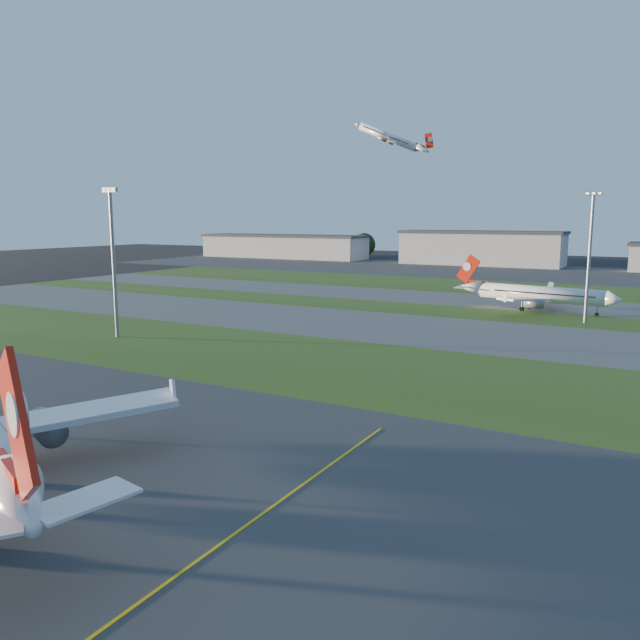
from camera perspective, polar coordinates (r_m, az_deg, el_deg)
The scene contains 18 objects.
ground at distance 43.00m, azimuth -18.73°, elevation -19.95°, with size 700.00×700.00×0.00m, color black.
apron_near at distance 42.99m, azimuth -18.73°, elevation -19.94°, with size 300.00×70.00×0.01m, color #333335.
grass_strip_a at distance 84.31m, azimuth 8.48°, elevation -5.00°, with size 300.00×34.00×0.01m, color #32501A.
taxiway_a at distance 115.12m, azimuth 14.33°, elevation -1.34°, with size 300.00×32.00×0.01m, color #515154.
grass_strip_b at distance 139.12m, azimuth 17.00°, elevation 0.34°, with size 300.00×18.00×0.01m, color #32501A.
taxiway_b at distance 160.50m, azimuth 18.69°, elevation 1.40°, with size 300.00×26.00×0.01m, color #515154.
grass_strip_c at distance 192.83m, azimuth 20.51°, elevation 2.55°, with size 300.00×40.00×0.01m, color #32501A.
apron_far at distance 252.06m, azimuth 22.63°, elevation 3.87°, with size 400.00×80.00×0.01m, color #333335.
yellow_line at distance 39.84m, azimuth -13.51°, elevation -22.21°, with size 0.25×60.00×0.02m, color gold.
airliner_taxiing at distance 148.23m, azimuth 19.42°, elevation 2.23°, with size 34.51×29.06×10.82m.
airliner_departing at distance 278.38m, azimuth 6.33°, elevation 16.28°, with size 33.59×28.34×10.50m.
light_mast_west at distance 113.52m, azimuth -18.39°, elevation 5.86°, with size 3.20×0.70×25.80m.
light_mast_centre at distance 133.40m, azimuth 23.45°, elevation 6.01°, with size 3.20×0.70×25.80m.
hangar_far_west at distance 332.08m, azimuth -3.40°, elevation 6.76°, with size 91.80×23.00×12.20m.
hangar_west at distance 289.40m, azimuth 14.52°, elevation 6.41°, with size 71.40×23.00×15.20m.
tree_far_west at distance 365.50m, azimuth -7.62°, elevation 6.98°, with size 11.00×11.00×12.00m.
tree_west at distance 325.84m, azimuth 4.02°, elevation 6.88°, with size 12.10×12.10×13.20m.
tree_mid_west at distance 294.99m, azimuth 19.78°, elevation 5.86°, with size 9.90×9.90×10.80m.
Camera 1 is at (28.60, -24.58, 20.65)m, focal length 35.00 mm.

